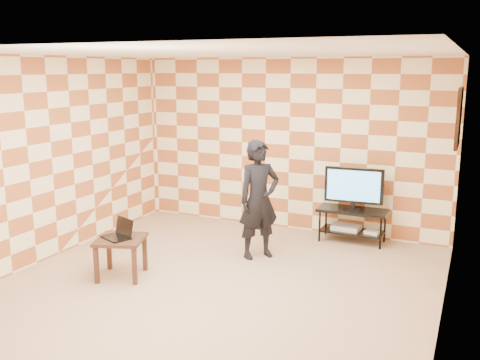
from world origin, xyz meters
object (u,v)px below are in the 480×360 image
side_table (121,245)px  tv (354,186)px  person (259,200)px  tv_stand (353,218)px

side_table → tv: bearing=47.6°
side_table → person: 1.90m
tv_stand → person: bearing=-131.4°
side_table → person: bearing=46.7°
person → side_table: bearing=177.9°
tv → person: (-1.02, -1.16, -0.04)m
tv_stand → side_table: bearing=-132.4°
side_table → tv_stand: bearing=47.6°
tv_stand → side_table: 3.41m
tv → side_table: tv is taller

